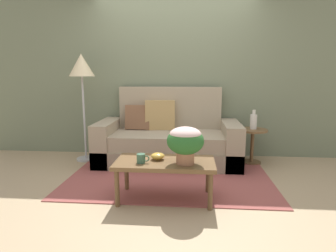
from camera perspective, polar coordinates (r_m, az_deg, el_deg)
name	(u,v)px	position (r m, az deg, el deg)	size (l,w,h in m)	color
ground_plane	(168,182)	(3.64, 0.05, -11.04)	(14.00, 14.00, 0.00)	tan
wall_back	(175,73)	(4.72, 1.41, 10.43)	(6.40, 0.12, 2.68)	slate
area_rug	(169,178)	(3.76, 0.22, -10.25)	(2.58, 1.62, 0.01)	#994C47
couch	(168,141)	(4.35, -0.02, -2.91)	(2.09, 0.92, 1.13)	gray
coffee_table	(165,165)	(3.05, -0.59, -7.81)	(1.04, 0.53, 0.43)	brown
side_table	(252,140)	(4.46, 16.42, -2.62)	(0.43, 0.43, 0.52)	brown
floor_lamp	(82,71)	(4.53, -16.76, 10.36)	(0.38, 0.38, 1.62)	#B2B2B7
potted_plant	(185,141)	(2.88, 3.47, -2.92)	(0.37, 0.37, 0.38)	#A36B4C
coffee_mug	(141,158)	(2.96, -5.33, -6.43)	(0.13, 0.09, 0.09)	#3D664C
snack_bowl	(158,156)	(3.06, -2.06, -5.98)	(0.15, 0.15, 0.07)	gold
table_vase	(253,121)	(4.43, 16.62, 0.92)	(0.10, 0.10, 0.29)	silver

